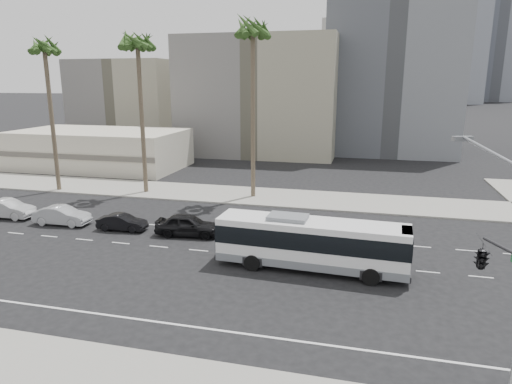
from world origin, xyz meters
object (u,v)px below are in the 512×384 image
(palm_near, at_px, (253,34))
(palm_mid, at_px, (138,46))
(city_bus, at_px, (311,242))
(car_d, at_px, (7,209))
(palm_far, at_px, (44,50))
(car_a, at_px, (188,225))
(car_b, at_px, (122,222))
(traffic_signal, at_px, (487,264))
(car_c, at_px, (62,216))

(palm_near, height_order, palm_mid, palm_near)
(city_bus, distance_m, car_d, 27.04)
(city_bus, xyz_separation_m, car_d, (-26.63, 4.62, -0.98))
(car_d, distance_m, palm_far, 16.73)
(car_a, distance_m, palm_near, 19.39)
(car_d, bearing_deg, car_a, -92.81)
(car_b, bearing_deg, palm_mid, 16.20)
(city_bus, distance_m, palm_mid, 27.98)
(car_a, distance_m, traffic_signal, 22.25)
(car_b, relative_size, palm_mid, 0.24)
(car_a, height_order, traffic_signal, traffic_signal)
(car_a, height_order, car_b, car_a)
(palm_mid, bearing_deg, city_bus, -38.97)
(car_c, relative_size, palm_far, 0.29)
(car_b, relative_size, car_d, 0.81)
(car_c, height_order, palm_near, palm_near)
(car_b, distance_m, palm_mid, 18.65)
(car_a, bearing_deg, car_b, 84.80)
(car_a, xyz_separation_m, palm_mid, (-9.46, 11.56, 13.85))
(car_c, xyz_separation_m, palm_mid, (1.54, 11.50, 13.93))
(car_b, height_order, car_d, car_d)
(car_c, relative_size, traffic_signal, 0.78)
(palm_mid, relative_size, palm_far, 1.03)
(car_a, xyz_separation_m, palm_far, (-18.90, 10.13, 13.53))
(city_bus, distance_m, car_b, 15.88)
(palm_near, bearing_deg, car_b, -120.71)
(car_d, xyz_separation_m, palm_mid, (7.33, 10.98, 13.89))
(car_c, bearing_deg, car_a, -92.62)
(palm_mid, height_order, palm_far, palm_mid)
(palm_near, bearing_deg, palm_far, -173.72)
(car_d, distance_m, palm_near, 26.63)
(city_bus, height_order, car_b, city_bus)
(car_d, height_order, palm_far, palm_far)
(car_b, height_order, palm_mid, palm_mid)
(city_bus, relative_size, traffic_signal, 2.02)
(palm_near, bearing_deg, palm_mid, -175.72)
(palm_mid, distance_m, palm_far, 9.55)
(car_c, relative_size, palm_near, 0.27)
(car_b, bearing_deg, palm_far, 50.15)
(car_b, bearing_deg, palm_near, -33.32)
(city_bus, height_order, palm_near, palm_near)
(car_b, distance_m, palm_near, 20.84)
(traffic_signal, bearing_deg, car_d, 134.34)
(traffic_signal, bearing_deg, palm_far, 123.58)
(city_bus, relative_size, car_d, 2.46)
(car_d, bearing_deg, palm_far, 11.59)
(car_c, relative_size, car_d, 0.96)
(traffic_signal, bearing_deg, car_a, 119.11)
(car_a, bearing_deg, palm_far, 56.03)
(car_d, relative_size, palm_near, 0.28)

